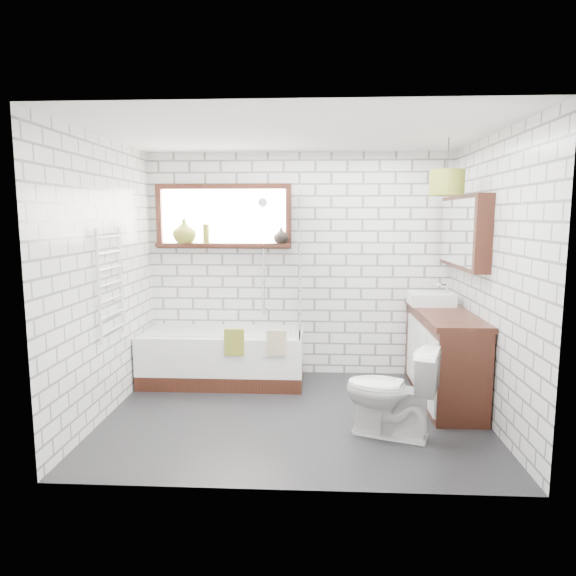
# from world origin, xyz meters

# --- Properties ---
(floor) EXTENTS (3.40, 2.60, 0.01)m
(floor) POSITION_xyz_m (0.00, 0.00, -0.01)
(floor) COLOR black
(floor) RESTS_ON ground
(ceiling) EXTENTS (3.40, 2.60, 0.01)m
(ceiling) POSITION_xyz_m (0.00, 0.00, 2.50)
(ceiling) COLOR white
(ceiling) RESTS_ON ground
(wall_back) EXTENTS (3.40, 0.01, 2.50)m
(wall_back) POSITION_xyz_m (0.00, 1.30, 1.25)
(wall_back) COLOR white
(wall_back) RESTS_ON ground
(wall_front) EXTENTS (3.40, 0.01, 2.50)m
(wall_front) POSITION_xyz_m (0.00, -1.30, 1.25)
(wall_front) COLOR white
(wall_front) RESTS_ON ground
(wall_left) EXTENTS (0.01, 2.60, 2.50)m
(wall_left) POSITION_xyz_m (-1.70, 0.00, 1.25)
(wall_left) COLOR white
(wall_left) RESTS_ON ground
(wall_right) EXTENTS (0.01, 2.60, 2.50)m
(wall_right) POSITION_xyz_m (1.70, 0.00, 1.25)
(wall_right) COLOR white
(wall_right) RESTS_ON ground
(window) EXTENTS (1.52, 0.16, 0.68)m
(window) POSITION_xyz_m (-0.85, 1.26, 1.80)
(window) COLOR black
(window) RESTS_ON wall_back
(towel_radiator) EXTENTS (0.06, 0.52, 1.00)m
(towel_radiator) POSITION_xyz_m (-1.66, 0.00, 1.20)
(towel_radiator) COLOR white
(towel_radiator) RESTS_ON wall_left
(mirror_cabinet) EXTENTS (0.16, 1.20, 0.70)m
(mirror_cabinet) POSITION_xyz_m (1.62, 0.60, 1.65)
(mirror_cabinet) COLOR black
(mirror_cabinet) RESTS_ON wall_right
(shower_riser) EXTENTS (0.02, 0.02, 1.30)m
(shower_riser) POSITION_xyz_m (-0.40, 1.26, 1.35)
(shower_riser) COLOR silver
(shower_riser) RESTS_ON wall_back
(bathtub) EXTENTS (1.73, 0.76, 0.56)m
(bathtub) POSITION_xyz_m (-0.82, 0.92, 0.28)
(bathtub) COLOR white
(bathtub) RESTS_ON floor
(shower_screen) EXTENTS (0.02, 0.72, 1.50)m
(shower_screen) POSITION_xyz_m (0.03, 0.92, 1.31)
(shower_screen) COLOR white
(shower_screen) RESTS_ON bathtub
(towel_green) EXTENTS (0.20, 0.05, 0.27)m
(towel_green) POSITION_xyz_m (-0.63, 0.54, 0.54)
(towel_green) COLOR olive
(towel_green) RESTS_ON bathtub
(towel_beige) EXTENTS (0.20, 0.05, 0.26)m
(towel_beige) POSITION_xyz_m (-0.20, 0.54, 0.54)
(towel_beige) COLOR tan
(towel_beige) RESTS_ON bathtub
(vanity) EXTENTS (0.50, 1.55, 0.89)m
(vanity) POSITION_xyz_m (1.45, 0.52, 0.44)
(vanity) COLOR black
(vanity) RESTS_ON floor
(basin) EXTENTS (0.44, 0.39, 0.13)m
(basin) POSITION_xyz_m (1.39, 0.87, 0.95)
(basin) COLOR white
(basin) RESTS_ON vanity
(tap) EXTENTS (0.04, 0.04, 0.18)m
(tap) POSITION_xyz_m (1.55, 0.87, 1.02)
(tap) COLOR silver
(tap) RESTS_ON vanity
(toilet) EXTENTS (0.65, 0.84, 0.76)m
(toilet) POSITION_xyz_m (0.80, -0.40, 0.38)
(toilet) COLOR white
(toilet) RESTS_ON floor
(vase_olive) EXTENTS (0.31, 0.31, 0.27)m
(vase_olive) POSITION_xyz_m (-1.29, 1.23, 1.62)
(vase_olive) COLOR olive
(vase_olive) RESTS_ON window
(vase_dark) EXTENTS (0.18, 0.18, 0.18)m
(vase_dark) POSITION_xyz_m (-0.20, 1.23, 1.57)
(vase_dark) COLOR black
(vase_dark) RESTS_ON window
(bottle) EXTENTS (0.08, 0.08, 0.21)m
(bottle) POSITION_xyz_m (-1.04, 1.23, 1.59)
(bottle) COLOR olive
(bottle) RESTS_ON window
(pendant) EXTENTS (0.31, 0.31, 0.23)m
(pendant) POSITION_xyz_m (1.36, 0.28, 2.10)
(pendant) COLOR olive
(pendant) RESTS_ON ceiling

